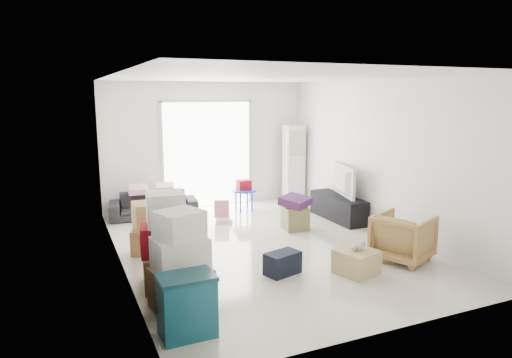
{
  "coord_description": "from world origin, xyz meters",
  "views": [
    {
      "loc": [
        -2.99,
        -6.47,
        2.43
      ],
      "look_at": [
        -0.07,
        0.2,
        1.08
      ],
      "focal_mm": 32.0,
      "sensor_mm": 36.0,
      "label": 1
    }
  ],
  "objects_px": {
    "sofa": "(154,201)",
    "television": "(339,192)",
    "kids_table": "(244,189)",
    "wood_crate": "(356,262)",
    "ac_tower": "(294,164)",
    "storage_bins": "(187,305)",
    "tv_console": "(338,207)",
    "ottoman": "(295,218)",
    "armchair": "(403,235)"
  },
  "relations": [
    {
      "from": "sofa",
      "to": "television",
      "type": "bearing_deg",
      "value": -18.44
    },
    {
      "from": "kids_table",
      "to": "wood_crate",
      "type": "xyz_separation_m",
      "value": [
        0.11,
        -3.84,
        -0.3
      ]
    },
    {
      "from": "ac_tower",
      "to": "storage_bins",
      "type": "distance_m",
      "value": 6.24
    },
    {
      "from": "tv_console",
      "to": "storage_bins",
      "type": "xyz_separation_m",
      "value": [
        -3.9,
        -3.12,
        0.09
      ]
    },
    {
      "from": "tv_console",
      "to": "sofa",
      "type": "height_order",
      "value": "sofa"
    },
    {
      "from": "tv_console",
      "to": "kids_table",
      "type": "bearing_deg",
      "value": 135.9
    },
    {
      "from": "sofa",
      "to": "ottoman",
      "type": "height_order",
      "value": "sofa"
    },
    {
      "from": "tv_console",
      "to": "television",
      "type": "bearing_deg",
      "value": 0.0
    },
    {
      "from": "armchair",
      "to": "tv_console",
      "type": "bearing_deg",
      "value": -33.54
    },
    {
      "from": "ottoman",
      "to": "wood_crate",
      "type": "bearing_deg",
      "value": -95.92
    },
    {
      "from": "ottoman",
      "to": "wood_crate",
      "type": "xyz_separation_m",
      "value": [
        -0.23,
        -2.19,
        -0.05
      ]
    },
    {
      "from": "sofa",
      "to": "ottoman",
      "type": "xyz_separation_m",
      "value": [
        2.2,
        -1.88,
        -0.12
      ]
    },
    {
      "from": "tv_console",
      "to": "sofa",
      "type": "xyz_separation_m",
      "value": [
        -3.3,
        1.62,
        0.09
      ]
    },
    {
      "from": "television",
      "to": "armchair",
      "type": "height_order",
      "value": "armchair"
    },
    {
      "from": "ac_tower",
      "to": "ottoman",
      "type": "bearing_deg",
      "value": -117.44
    },
    {
      "from": "sofa",
      "to": "wood_crate",
      "type": "xyz_separation_m",
      "value": [
        1.97,
        -4.06,
        -0.17
      ]
    },
    {
      "from": "armchair",
      "to": "storage_bins",
      "type": "bearing_deg",
      "value": 79.44
    },
    {
      "from": "armchair",
      "to": "storage_bins",
      "type": "height_order",
      "value": "armchair"
    },
    {
      "from": "television",
      "to": "sofa",
      "type": "xyz_separation_m",
      "value": [
        -3.3,
        1.62,
        -0.21
      ]
    },
    {
      "from": "ac_tower",
      "to": "kids_table",
      "type": "relative_size",
      "value": 2.67
    },
    {
      "from": "ac_tower",
      "to": "storage_bins",
      "type": "bearing_deg",
      "value": -128.25
    },
    {
      "from": "sofa",
      "to": "ottoman",
      "type": "bearing_deg",
      "value": -32.84
    },
    {
      "from": "television",
      "to": "storage_bins",
      "type": "height_order",
      "value": "storage_bins"
    },
    {
      "from": "storage_bins",
      "to": "sofa",
      "type": "bearing_deg",
      "value": 82.81
    },
    {
      "from": "ac_tower",
      "to": "kids_table",
      "type": "distance_m",
      "value": 1.49
    },
    {
      "from": "armchair",
      "to": "ac_tower",
      "type": "bearing_deg",
      "value": -28.59
    },
    {
      "from": "ac_tower",
      "to": "kids_table",
      "type": "xyz_separation_m",
      "value": [
        -1.39,
        -0.37,
        -0.41
      ]
    },
    {
      "from": "tv_console",
      "to": "wood_crate",
      "type": "relative_size",
      "value": 2.9
    },
    {
      "from": "kids_table",
      "to": "wood_crate",
      "type": "distance_m",
      "value": 3.85
    },
    {
      "from": "wood_crate",
      "to": "armchair",
      "type": "bearing_deg",
      "value": 8.86
    },
    {
      "from": "television",
      "to": "ac_tower",
      "type": "bearing_deg",
      "value": 15.37
    },
    {
      "from": "tv_console",
      "to": "storage_bins",
      "type": "relative_size",
      "value": 2.2
    },
    {
      "from": "tv_console",
      "to": "television",
      "type": "height_order",
      "value": "television"
    },
    {
      "from": "tv_console",
      "to": "armchair",
      "type": "relative_size",
      "value": 1.86
    },
    {
      "from": "armchair",
      "to": "kids_table",
      "type": "relative_size",
      "value": 1.18
    },
    {
      "from": "television",
      "to": "wood_crate",
      "type": "relative_size",
      "value": 2.12
    },
    {
      "from": "tv_console",
      "to": "ottoman",
      "type": "distance_m",
      "value": 1.13
    },
    {
      "from": "tv_console",
      "to": "armchair",
      "type": "xyz_separation_m",
      "value": [
        -0.4,
        -2.3,
        0.15
      ]
    },
    {
      "from": "wood_crate",
      "to": "ottoman",
      "type": "bearing_deg",
      "value": 84.08
    },
    {
      "from": "sofa",
      "to": "storage_bins",
      "type": "relative_size",
      "value": 2.62
    },
    {
      "from": "ac_tower",
      "to": "ottoman",
      "type": "height_order",
      "value": "ac_tower"
    },
    {
      "from": "ac_tower",
      "to": "wood_crate",
      "type": "distance_m",
      "value": 4.46
    },
    {
      "from": "television",
      "to": "sofa",
      "type": "height_order",
      "value": "sofa"
    },
    {
      "from": "television",
      "to": "storage_bins",
      "type": "xyz_separation_m",
      "value": [
        -3.9,
        -3.12,
        -0.22
      ]
    },
    {
      "from": "ac_tower",
      "to": "sofa",
      "type": "bearing_deg",
      "value": -177.36
    },
    {
      "from": "sofa",
      "to": "wood_crate",
      "type": "bearing_deg",
      "value": -56.45
    },
    {
      "from": "television",
      "to": "sofa",
      "type": "distance_m",
      "value": 3.68
    },
    {
      "from": "television",
      "to": "sofa",
      "type": "bearing_deg",
      "value": 77.66
    },
    {
      "from": "ottoman",
      "to": "storage_bins",
      "type": "bearing_deg",
      "value": -134.41
    },
    {
      "from": "sofa",
      "to": "armchair",
      "type": "height_order",
      "value": "armchair"
    }
  ]
}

